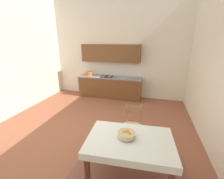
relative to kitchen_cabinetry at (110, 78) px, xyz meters
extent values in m
cube|color=#99563D|center=(0.23, -2.99, -0.91)|extent=(6.14, 7.13, 0.10)
cube|color=silver|center=(0.23, 0.33, 1.14)|extent=(6.14, 0.12, 3.99)
cube|color=brown|center=(1.44, -3.82, -0.85)|extent=(2.10, 1.60, 0.01)
cube|color=brown|center=(0.01, -0.04, -0.43)|extent=(2.64, 0.60, 0.86)
cube|color=gray|center=(0.01, -0.05, 0.02)|extent=(2.67, 0.63, 0.04)
cube|color=white|center=(0.01, 0.26, 0.32)|extent=(2.64, 0.01, 0.55)
cube|color=brown|center=(0.01, 0.09, 0.99)|extent=(2.43, 0.34, 0.70)
cube|color=black|center=(0.01, -0.31, -0.81)|extent=(2.60, 0.02, 0.09)
cylinder|color=silver|center=(0.60, -0.04, 0.04)|extent=(0.34, 0.34, 0.02)
cylinder|color=silver|center=(0.60, 0.10, 0.15)|extent=(0.02, 0.02, 0.22)
cube|color=black|center=(-0.13, -0.04, 0.05)|extent=(0.52, 0.42, 0.01)
cylinder|color=silver|center=(-0.26, -0.14, 0.06)|extent=(0.11, 0.11, 0.01)
cylinder|color=silver|center=(0.00, -0.14, 0.06)|extent=(0.11, 0.11, 0.01)
cylinder|color=silver|center=(-0.26, 0.06, 0.06)|extent=(0.11, 0.11, 0.01)
cylinder|color=silver|center=(0.00, 0.06, 0.06)|extent=(0.11, 0.11, 0.01)
cylinder|color=orange|center=(-0.92, -0.06, 0.12)|extent=(0.28, 0.28, 0.15)
cylinder|color=orange|center=(-0.92, -0.06, 0.20)|extent=(0.29, 0.29, 0.02)
sphere|color=black|center=(-0.92, -0.06, 0.23)|extent=(0.04, 0.04, 0.04)
cube|color=#56331C|center=(1.44, -3.72, -0.12)|extent=(1.45, 1.01, 0.02)
cube|color=#56331C|center=(0.84, -4.16, -0.49)|extent=(0.08, 0.08, 0.73)
cube|color=#56331C|center=(0.78, -3.38, -0.49)|extent=(0.08, 0.08, 0.73)
cube|color=#56331C|center=(2.04, -3.28, -0.49)|extent=(0.08, 0.08, 0.73)
cube|color=silver|center=(1.44, -3.72, -0.10)|extent=(1.52, 1.07, 0.00)
cube|color=silver|center=(1.48, -4.20, -0.17)|extent=(1.44, 0.12, 0.12)
cube|color=silver|center=(1.40, -3.24, -0.17)|extent=(1.44, 0.12, 0.12)
cube|color=silver|center=(0.72, -3.78, -0.17)|extent=(0.08, 0.96, 0.12)
cube|color=silver|center=(2.16, -3.67, -0.17)|extent=(0.08, 0.96, 0.12)
cube|color=#D1BC89|center=(1.37, -2.85, -0.43)|extent=(0.43, 0.43, 0.04)
cube|color=#A3754C|center=(1.55, -3.03, -0.65)|extent=(0.05, 0.05, 0.41)
cube|color=#A3754C|center=(1.19, -3.04, -0.65)|extent=(0.05, 0.05, 0.41)
cube|color=#A3754C|center=(1.54, -2.67, -0.39)|extent=(0.05, 0.05, 0.93)
cube|color=#A3754C|center=(1.18, -2.68, -0.39)|extent=(0.05, 0.05, 0.93)
cube|color=#A3754C|center=(1.36, -2.67, -0.01)|extent=(0.32, 0.03, 0.07)
cube|color=#A3754C|center=(1.36, -2.67, -0.12)|extent=(0.32, 0.03, 0.07)
cylinder|color=tan|center=(1.37, -3.69, -0.09)|extent=(0.17, 0.17, 0.02)
cylinder|color=tan|center=(1.37, -3.69, -0.04)|extent=(0.30, 0.30, 0.07)
sphere|color=orange|center=(1.32, -3.68, -0.03)|extent=(0.09, 0.09, 0.09)
sphere|color=orange|center=(1.43, -3.71, -0.04)|extent=(0.08, 0.08, 0.08)
sphere|color=orange|center=(1.37, -3.66, -0.03)|extent=(0.10, 0.10, 0.10)
camera|label=1|loc=(1.71, -5.82, 1.47)|focal=23.63mm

